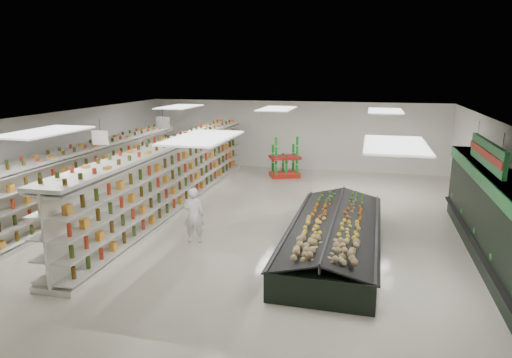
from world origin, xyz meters
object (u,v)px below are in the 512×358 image
(gondola_left, at_px, (86,181))
(produce_island, at_px, (334,234))
(gondola_center, at_px, (175,177))
(soda_endcap, at_px, (285,159))
(shopper_background, at_px, (184,158))
(shopper_main, at_px, (194,215))

(gondola_left, relative_size, produce_island, 1.91)
(gondola_center, height_order, soda_endcap, gondola_center)
(gondola_center, relative_size, soda_endcap, 8.01)
(gondola_left, relative_size, shopper_background, 6.50)
(gondola_left, xyz_separation_m, shopper_main, (4.63, -1.97, -0.21))
(soda_endcap, height_order, shopper_background, shopper_background)
(shopper_main, relative_size, shopper_background, 0.81)
(shopper_background, bearing_deg, soda_endcap, -84.11)
(gondola_left, xyz_separation_m, gondola_center, (2.76, 1.01, 0.08))
(produce_island, height_order, shopper_main, shopper_main)
(gondola_left, height_order, produce_island, gondola_left)
(produce_island, xyz_separation_m, shopper_main, (-3.75, -0.35, 0.33))
(gondola_center, bearing_deg, produce_island, -25.94)
(soda_endcap, relative_size, shopper_main, 1.08)
(produce_island, bearing_deg, gondola_left, 169.01)
(produce_island, height_order, shopper_background, shopper_background)
(gondola_left, relative_size, shopper_main, 7.98)
(gondola_left, height_order, shopper_main, gondola_left)
(gondola_center, distance_m, produce_island, 6.23)
(soda_endcap, bearing_deg, shopper_main, -96.38)
(soda_endcap, bearing_deg, produce_island, -70.77)
(gondola_center, bearing_deg, shopper_background, 108.06)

